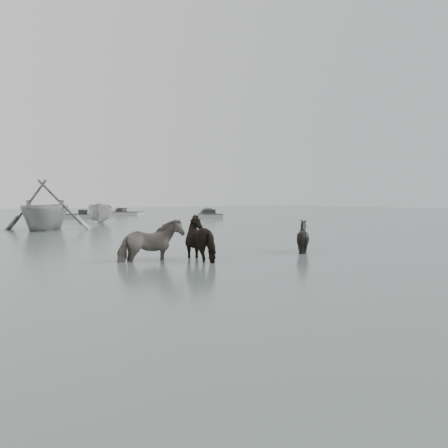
% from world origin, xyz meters
% --- Properties ---
extents(ground, '(140.00, 140.00, 0.00)m').
position_xyz_m(ground, '(0.00, 0.00, 0.00)').
color(ground, '#4E5C58').
rests_on(ground, ground).
extents(pony_pinto, '(1.93, 1.05, 1.55)m').
position_xyz_m(pony_pinto, '(-1.92, 2.06, 0.78)').
color(pony_pinto, black).
rests_on(pony_pinto, ground).
extents(pony_dark, '(1.76, 1.92, 1.62)m').
position_xyz_m(pony_dark, '(-0.45, 1.40, 0.81)').
color(pony_dark, black).
rests_on(pony_dark, ground).
extents(pony_black, '(1.30, 1.16, 1.40)m').
position_xyz_m(pony_black, '(3.31, 0.98, 0.70)').
color(pony_black, black).
rests_on(pony_black, ground).
extents(rowboat_trail, '(7.15, 7.30, 2.92)m').
position_xyz_m(rowboat_trail, '(0.55, 17.46, 1.46)').
color(rowboat_trail, '#A4A6A3').
rests_on(rowboat_trail, ground).
extents(boat_small, '(3.39, 4.23, 1.56)m').
position_xyz_m(boat_small, '(5.73, 21.42, 0.78)').
color(boat_small, '#A8A8A3').
rests_on(boat_small, ground).
extents(skiff_port, '(3.62, 4.99, 0.75)m').
position_xyz_m(skiff_port, '(17.07, 23.98, 0.38)').
color(skiff_port, gray).
rests_on(skiff_port, ground).
extents(skiff_mid, '(5.43, 4.99, 0.75)m').
position_xyz_m(skiff_mid, '(7.94, 31.18, 0.38)').
color(skiff_mid, '#949694').
rests_on(skiff_mid, ground).
extents(skiff_star, '(3.74, 4.25, 0.75)m').
position_xyz_m(skiff_star, '(14.56, 34.30, 0.38)').
color(skiff_star, '#AAAAA5').
rests_on(skiff_star, ground).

